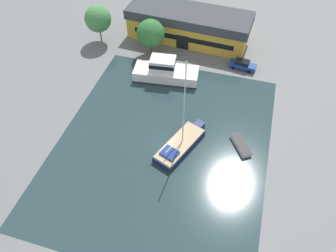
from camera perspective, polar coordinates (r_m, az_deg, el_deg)
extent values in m
plane|color=slate|center=(47.39, -0.92, -3.16)|extent=(440.00, 440.00, 0.00)
cube|color=#23383D|center=(47.38, -0.92, -3.16)|extent=(29.72, 36.36, 0.01)
cube|color=gold|center=(66.97, 3.60, 16.51)|extent=(23.37, 9.13, 4.03)
cube|color=#383D42|center=(65.50, 3.73, 18.68)|extent=(24.07, 9.40, 1.78)
cube|color=black|center=(64.12, 2.51, 14.35)|extent=(2.40, 0.20, 2.82)
cube|color=black|center=(63.68, 2.54, 14.95)|extent=(19.48, 1.19, 1.01)
cylinder|color=brown|center=(62.67, -2.94, 13.32)|extent=(0.29, 0.29, 2.60)
sphere|color=#2D6B33|center=(60.91, -3.06, 15.79)|extent=(5.06, 5.06, 5.06)
cylinder|color=brown|center=(67.54, -11.65, 15.36)|extent=(0.24, 0.24, 2.94)
sphere|color=#428447|center=(65.85, -12.11, 17.80)|extent=(5.00, 5.00, 5.00)
cube|color=navy|center=(60.94, 12.87, 10.24)|extent=(4.90, 2.29, 0.84)
cube|color=black|center=(60.54, 12.81, 10.82)|extent=(2.62, 1.81, 0.59)
cube|color=black|center=(60.44, 13.94, 10.46)|extent=(0.21, 1.37, 0.47)
cylinder|color=black|center=(61.65, 14.30, 9.95)|extent=(0.62, 0.27, 0.60)
cylinder|color=black|center=(60.44, 13.96, 9.15)|extent=(0.62, 0.27, 0.60)
cylinder|color=black|center=(61.96, 11.67, 10.71)|extent=(0.62, 0.27, 0.60)
cylinder|color=black|center=(60.75, 11.28, 9.93)|extent=(0.62, 0.27, 0.60)
cube|color=#19234C|center=(46.61, 2.04, -3.42)|extent=(6.02, 9.13, 0.98)
cube|color=#19234C|center=(49.31, 5.40, 0.13)|extent=(1.74, 1.63, 0.98)
cube|color=tan|center=(46.20, 2.06, -3.01)|extent=(5.78, 8.77, 0.08)
cylinder|color=silver|center=(41.45, 2.84, 3.56)|extent=(0.16, 0.16, 13.72)
cylinder|color=silver|center=(44.65, 1.12, -3.11)|extent=(1.52, 3.64, 0.12)
cube|color=navy|center=(44.86, 0.28, -4.72)|extent=(2.71, 2.55, 0.30)
cube|color=white|center=(57.21, -0.34, 9.07)|extent=(11.37, 5.32, 1.90)
cube|color=black|center=(57.72, -0.33, 8.44)|extent=(11.49, 5.41, 0.18)
cube|color=silver|center=(56.02, -0.91, 10.75)|extent=(4.48, 3.40, 2.18)
cube|color=black|center=(55.89, -0.91, 10.93)|extent=(4.57, 3.49, 0.70)
cube|color=white|center=(48.05, 12.59, -3.27)|extent=(3.45, 4.24, 0.55)
cube|color=#333338|center=(47.81, 12.65, -3.03)|extent=(3.61, 4.42, 0.08)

